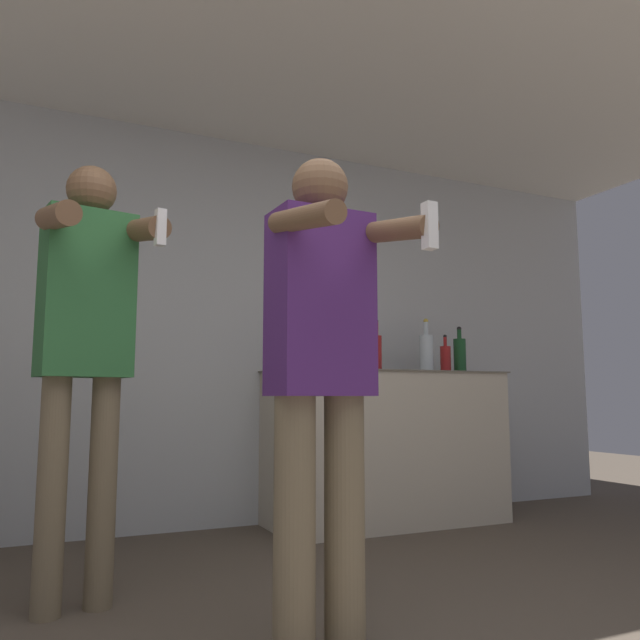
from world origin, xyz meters
name	(u,v)px	position (x,y,z in m)	size (l,w,h in m)	color
wall_back	(177,325)	(0.00, 2.73, 1.27)	(7.00, 0.06, 2.55)	#B2B7BC
ceiling_slab	(248,15)	(0.00, 1.35, 2.57)	(7.00, 3.22, 0.05)	silver
counter	(386,446)	(1.32, 2.38, 0.49)	(1.57, 0.66, 0.99)	#BCB29E
bottle_amber_bourbon	(460,354)	(1.90, 2.32, 1.11)	(0.09, 0.09, 0.32)	#194723
bottle_red_label	(426,352)	(1.62, 2.32, 1.12)	(0.10, 0.10, 0.37)	silver
bottle_tall_gin	(377,352)	(1.23, 2.32, 1.11)	(0.06, 0.06, 0.34)	maroon
bottle_dark_rum	(294,351)	(0.64, 2.32, 1.10)	(0.07, 0.07, 0.28)	maroon
bottle_brown_liquor	(446,358)	(1.77, 2.32, 1.09)	(0.07, 0.07, 0.26)	maroon
person_woman_foreground	(322,367)	(0.04, 0.63, 0.91)	(0.40, 0.52, 1.63)	#75664C
person_man_side	(86,329)	(-0.63, 1.41, 1.09)	(0.48, 0.53, 1.77)	#75664C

